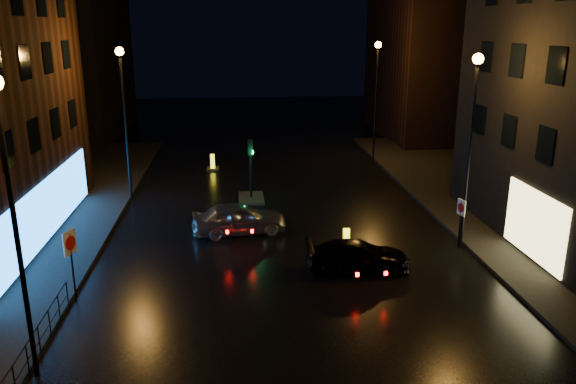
# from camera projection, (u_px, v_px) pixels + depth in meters

# --- Properties ---
(ground) EXTENTS (120.00, 120.00, 0.00)m
(ground) POSITION_uv_depth(u_px,v_px,m) (303.00, 325.00, 18.46)
(ground) COLOR black
(ground) RESTS_ON ground
(pavement_right) EXTENTS (12.00, 44.00, 0.15)m
(pavement_right) POSITION_uv_depth(u_px,v_px,m) (567.00, 225.00, 27.38)
(pavement_right) COLOR black
(pavement_right) RESTS_ON ground
(building_far_left) EXTENTS (8.00, 16.00, 14.00)m
(building_far_left) POSITION_uv_depth(u_px,v_px,m) (69.00, 54.00, 48.30)
(building_far_left) COLOR black
(building_far_left) RESTS_ON ground
(building_far_right) EXTENTS (8.00, 14.00, 12.00)m
(building_far_right) POSITION_uv_depth(u_px,v_px,m) (429.00, 66.00, 48.64)
(building_far_right) COLOR black
(building_far_right) RESTS_ON ground
(street_lamp_lnear) EXTENTS (0.44, 0.44, 8.37)m
(street_lamp_lnear) POSITION_uv_depth(u_px,v_px,m) (9.00, 186.00, 14.22)
(street_lamp_lnear) COLOR black
(street_lamp_lnear) RESTS_ON ground
(street_lamp_lfar) EXTENTS (0.44, 0.44, 8.37)m
(street_lamp_lfar) POSITION_uv_depth(u_px,v_px,m) (124.00, 102.00, 29.47)
(street_lamp_lfar) COLOR black
(street_lamp_lfar) RESTS_ON ground
(street_lamp_rnear) EXTENTS (0.44, 0.44, 8.37)m
(street_lamp_rnear) POSITION_uv_depth(u_px,v_px,m) (472.00, 123.00, 23.31)
(street_lamp_rnear) COLOR black
(street_lamp_rnear) RESTS_ON ground
(street_lamp_rfar) EXTENTS (0.44, 0.44, 8.37)m
(street_lamp_rfar) POSITION_uv_depth(u_px,v_px,m) (376.00, 84.00, 38.56)
(street_lamp_rfar) COLOR black
(street_lamp_rfar) RESTS_ON ground
(traffic_signal) EXTENTS (1.40, 2.40, 3.45)m
(traffic_signal) POSITION_uv_depth(u_px,v_px,m) (251.00, 191.00, 31.55)
(traffic_signal) COLOR black
(traffic_signal) RESTS_ON ground
(guard_railing) EXTENTS (0.05, 6.04, 1.00)m
(guard_railing) POSITION_uv_depth(u_px,v_px,m) (38.00, 333.00, 16.54)
(guard_railing) COLOR black
(guard_railing) RESTS_ON ground
(silver_hatchback) EXTENTS (4.57, 2.34, 1.49)m
(silver_hatchback) POSITION_uv_depth(u_px,v_px,m) (239.00, 218.00, 26.34)
(silver_hatchback) COLOR #B3B5BC
(silver_hatchback) RESTS_ON ground
(dark_sedan) EXTENTS (4.23, 1.77, 1.22)m
(dark_sedan) POSITION_uv_depth(u_px,v_px,m) (358.00, 256.00, 22.39)
(dark_sedan) COLOR black
(dark_sedan) RESTS_ON ground
(bollard_near) EXTENTS (0.75, 1.12, 0.97)m
(bollard_near) POSITION_uv_depth(u_px,v_px,m) (346.00, 245.00, 24.54)
(bollard_near) COLOR black
(bollard_near) RESTS_ON ground
(bollard_far) EXTENTS (0.85, 1.23, 1.06)m
(bollard_far) POSITION_uv_depth(u_px,v_px,m) (213.00, 166.00, 38.07)
(bollard_far) COLOR black
(bollard_far) RESTS_ON ground
(road_sign_left) EXTENTS (0.31, 0.60, 2.61)m
(road_sign_left) POSITION_uv_depth(u_px,v_px,m) (70.00, 249.00, 19.62)
(road_sign_left) COLOR black
(road_sign_left) RESTS_ON ground
(road_sign_right) EXTENTS (0.18, 0.53, 2.19)m
(road_sign_right) POSITION_uv_depth(u_px,v_px,m) (461.00, 212.00, 24.46)
(road_sign_right) COLOR black
(road_sign_right) RESTS_ON ground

